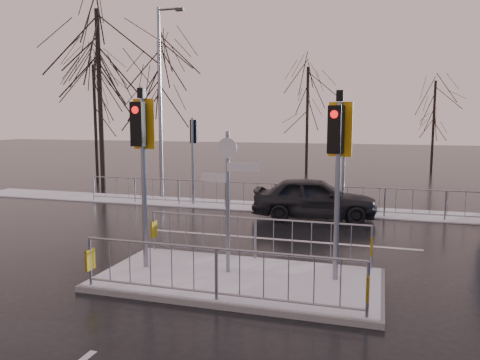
# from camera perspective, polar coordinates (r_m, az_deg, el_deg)

# --- Properties ---
(ground) EXTENTS (120.00, 120.00, 0.00)m
(ground) POSITION_cam_1_polar(r_m,az_deg,el_deg) (10.25, -0.20, -12.39)
(ground) COLOR black
(ground) RESTS_ON ground
(snow_verge) EXTENTS (30.00, 2.00, 0.04)m
(snow_verge) POSITION_cam_1_polar(r_m,az_deg,el_deg) (18.37, 7.75, -3.51)
(snow_verge) COLOR silver
(snow_verge) RESTS_ON ground
(lane_markings) EXTENTS (8.00, 11.38, 0.01)m
(lane_markings) POSITION_cam_1_polar(r_m,az_deg,el_deg) (9.95, -0.78, -12.99)
(lane_markings) COLOR silver
(lane_markings) RESTS_ON ground
(traffic_island) EXTENTS (6.00, 3.04, 4.15)m
(traffic_island) POSITION_cam_1_polar(r_m,az_deg,el_deg) (10.14, -0.25, -10.28)
(traffic_island) COLOR slate
(traffic_island) RESTS_ON ground
(far_kerb_fixtures) EXTENTS (18.00, 0.65, 3.83)m
(far_kerb_fixtures) POSITION_cam_1_polar(r_m,az_deg,el_deg) (17.67, 8.48, -0.67)
(far_kerb_fixtures) COLOR gray
(far_kerb_fixtures) RESTS_ON ground
(car_far_lane) EXTENTS (4.51, 2.32, 1.47)m
(car_far_lane) POSITION_cam_1_polar(r_m,az_deg,el_deg) (16.64, 9.04, -2.17)
(car_far_lane) COLOR black
(car_far_lane) RESTS_ON ground
(tree_near_a) EXTENTS (4.75, 4.75, 8.97)m
(tree_near_a) POSITION_cam_1_polar(r_m,az_deg,el_deg) (24.37, -16.84, 13.29)
(tree_near_a) COLOR black
(tree_near_a) RESTS_ON ground
(tree_near_b) EXTENTS (4.00, 4.00, 7.55)m
(tree_near_b) POSITION_cam_1_polar(r_m,az_deg,el_deg) (24.33, -9.75, 11.23)
(tree_near_b) COLOR black
(tree_near_b) RESTS_ON ground
(tree_near_c) EXTENTS (3.50, 3.50, 6.61)m
(tree_near_c) POSITION_cam_1_polar(r_m,az_deg,el_deg) (27.44, -17.31, 9.21)
(tree_near_c) COLOR black
(tree_near_c) RESTS_ON ground
(tree_far_a) EXTENTS (3.75, 3.75, 7.08)m
(tree_far_a) POSITION_cam_1_polar(r_m,az_deg,el_deg) (31.62, 8.24, 9.76)
(tree_far_a) COLOR black
(tree_far_a) RESTS_ON ground
(tree_far_b) EXTENTS (3.25, 3.25, 6.14)m
(tree_far_b) POSITION_cam_1_polar(r_m,az_deg,el_deg) (33.38, 22.60, 8.04)
(tree_far_b) COLOR black
(tree_far_b) RESTS_ON ground
(street_lamp_left) EXTENTS (1.25, 0.18, 8.20)m
(street_lamp_left) POSITION_cam_1_polar(r_m,az_deg,el_deg) (20.92, -9.55, 10.08)
(street_lamp_left) COLOR gray
(street_lamp_left) RESTS_ON ground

